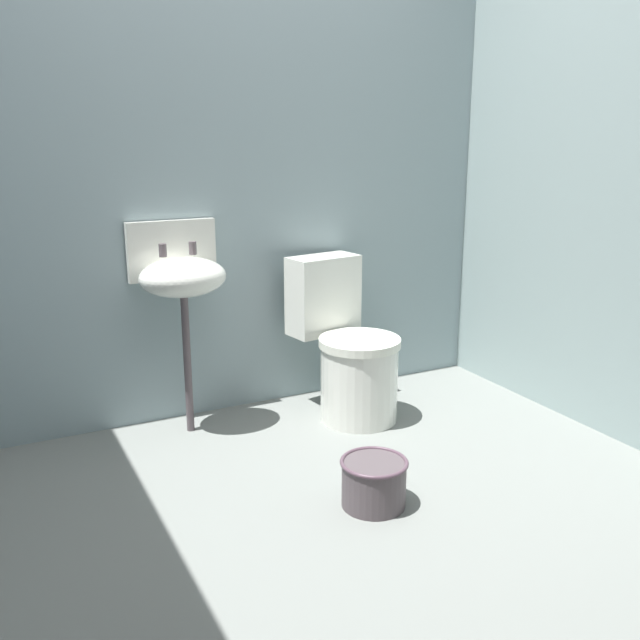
# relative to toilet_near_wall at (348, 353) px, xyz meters

# --- Properties ---
(ground_plane) EXTENTS (3.27, 2.98, 0.08)m
(ground_plane) POSITION_rel_toilet_near_wall_xyz_m (-0.47, -0.94, -0.36)
(ground_plane) COLOR slate
(wall_back) EXTENTS (3.27, 0.10, 2.37)m
(wall_back) POSITION_rel_toilet_near_wall_xyz_m (-0.47, 0.40, 0.86)
(wall_back) COLOR #8A9FA4
(wall_back) RESTS_ON ground
(toilet_near_wall) EXTENTS (0.47, 0.64, 0.78)m
(toilet_near_wall) POSITION_rel_toilet_near_wall_xyz_m (0.00, 0.00, 0.00)
(toilet_near_wall) COLOR white
(toilet_near_wall) RESTS_ON ground
(sink) EXTENTS (0.42, 0.35, 0.99)m
(sink) POSITION_rel_toilet_near_wall_xyz_m (-0.77, 0.19, 0.43)
(sink) COLOR #50464A
(sink) RESTS_ON ground
(bucket) EXTENTS (0.26, 0.26, 0.19)m
(bucket) POSITION_rel_toilet_near_wall_xyz_m (-0.35, -0.84, -0.22)
(bucket) COLOR #50464A
(bucket) RESTS_ON ground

